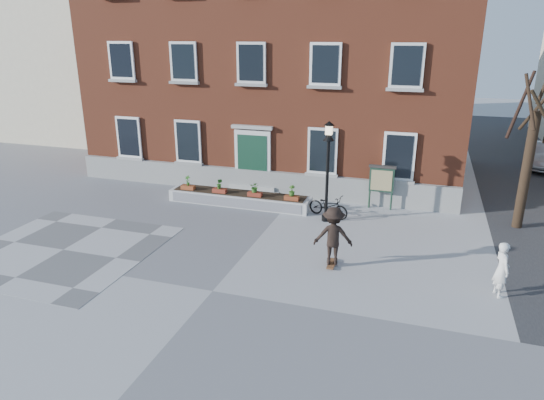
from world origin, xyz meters
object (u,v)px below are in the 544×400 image
(bicycle, at_px, (328,206))
(lamp_post, at_px, (328,158))
(notice_board, at_px, (382,180))
(bystander, at_px, (502,269))
(skateboarder, at_px, (333,236))

(bicycle, distance_m, lamp_post, 2.14)
(bicycle, xyz_separation_m, lamp_post, (-0.00, -0.47, 2.08))
(notice_board, bearing_deg, lamp_post, -132.46)
(bicycle, distance_m, bystander, 7.43)
(lamp_post, relative_size, skateboarder, 2.01)
(bicycle, bearing_deg, skateboarder, -148.43)
(bicycle, xyz_separation_m, skateboarder, (0.99, -4.25, 0.55))
(lamp_post, height_order, skateboarder, lamp_post)
(bicycle, distance_m, skateboarder, 4.40)
(bicycle, height_order, bystander, bystander)
(notice_board, xyz_separation_m, skateboarder, (-0.88, -5.82, -0.25))
(bicycle, xyz_separation_m, bystander, (5.79, -4.65, 0.35))
(lamp_post, distance_m, notice_board, 3.06)
(bystander, height_order, notice_board, notice_board)
(bicycle, bearing_deg, lamp_post, -161.65)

